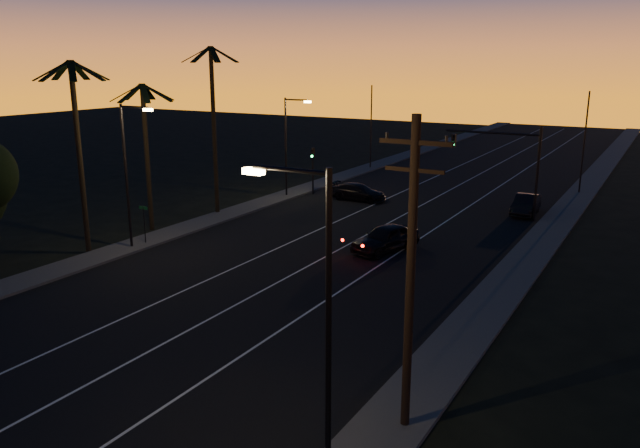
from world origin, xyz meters
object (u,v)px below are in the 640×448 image
Objects in this scene: utility_pole at (411,271)px; right_car at (526,205)px; signal_mast at (506,154)px; cross_car at (358,192)px; lead_car at (385,238)px.

utility_pole is 2.15× the size of right_car.
utility_pole is 1.41× the size of signal_mast.
cross_car is (-16.52, 29.79, -4.60)m from utility_pole.
lead_car is 15.29m from right_car.
cross_car is (-13.46, -1.92, -0.05)m from right_car.
right_car is at bearing 8.12° from cross_car.
cross_car is (-8.05, 12.38, -0.13)m from lead_car.
right_car is 0.95× the size of cross_car.
right_car is at bearing 95.51° from utility_pole.
cross_car is at bearing -179.06° from signal_mast.
lead_car is (-8.47, 17.41, -4.47)m from utility_pole.
utility_pole is 34.38m from cross_car.
signal_mast is 1.53× the size of right_car.
right_car is (1.40, 1.72, -4.02)m from signal_mast.
signal_mast is (-4.46, 29.99, -0.53)m from utility_pole.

